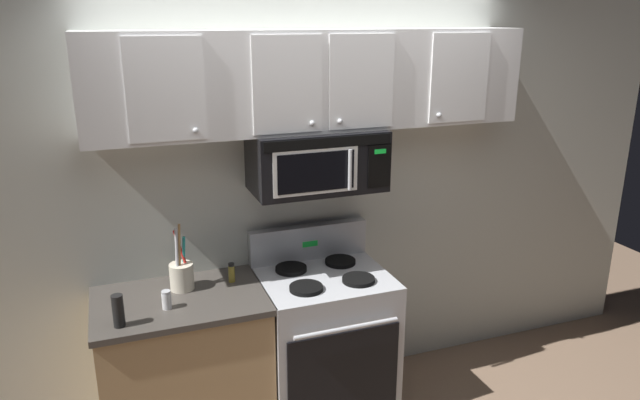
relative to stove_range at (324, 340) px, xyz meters
name	(u,v)px	position (x,y,z in m)	size (l,w,h in m)	color
back_wall	(303,187)	(0.00, 0.37, 0.88)	(5.20, 0.10, 2.70)	silver
stove_range	(324,340)	(0.00, 0.00, 0.00)	(0.76, 0.69, 1.12)	#B7BABF
over_range_microwave	(317,160)	(0.00, 0.12, 1.11)	(0.76, 0.43, 0.35)	black
upper_cabinets	(315,80)	(0.00, 0.15, 1.56)	(2.50, 0.36, 0.55)	silver
counter_segment	(185,369)	(-0.84, 0.01, -0.02)	(0.93, 0.65, 0.90)	tan
utensil_crock_cream	(182,274)	(-0.81, 0.11, 0.52)	(0.13, 0.13, 0.38)	beige
salt_shaker	(167,300)	(-0.92, -0.10, 0.48)	(0.05, 0.05, 0.10)	white
pepper_mill	(118,311)	(-1.16, -0.21, 0.52)	(0.06, 0.06, 0.17)	black
spice_jar	(232,273)	(-0.53, 0.11, 0.49)	(0.04, 0.04, 0.11)	olive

